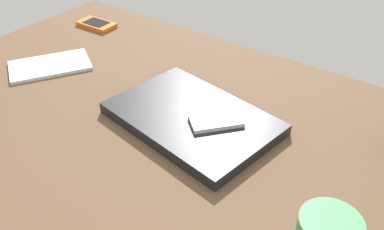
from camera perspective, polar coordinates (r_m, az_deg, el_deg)
The scene contains 5 objects.
desk_surface at distance 86.84cm, azimuth -5.53°, elevation -1.08°, with size 120.00×80.00×3.00cm, color brown.
laptop_closed at distance 83.18cm, azimuth -0.00°, elevation -0.47°, with size 32.44×21.73×2.31cm, color black.
cell_phone_on_laptop at distance 79.94cm, azimuth 3.33°, elevation -0.79°, with size 10.38×10.93×1.00cm.
cell_phone_on_desk at distance 128.77cm, azimuth -12.96°, elevation 12.02°, with size 11.47×6.54×1.32cm.
notepad at distance 109.16cm, azimuth -18.91°, elevation 6.43°, with size 11.15×19.05×0.80cm, color white.
Camera 1 is at (47.73, -51.14, 52.96)cm, focal length 38.89 mm.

